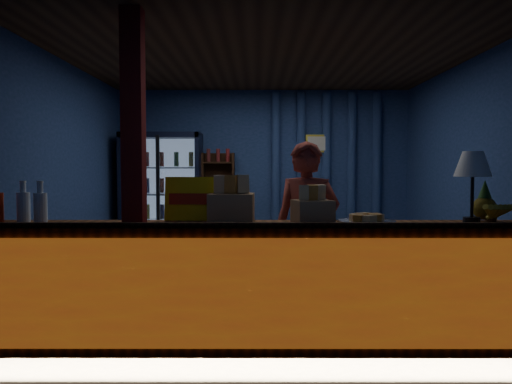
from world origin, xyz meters
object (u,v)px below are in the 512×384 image
(pastry_tray, at_px, (367,220))
(table_lamp, at_px, (473,167))
(shopkeeper, at_px, (306,233))
(green_chair, at_px, (309,243))

(pastry_tray, bearing_deg, table_lamp, 4.13)
(shopkeeper, distance_m, pastry_tray, 0.67)
(pastry_tray, bearing_deg, green_chair, 91.84)
(green_chair, relative_size, table_lamp, 1.11)
(pastry_tray, distance_m, table_lamp, 0.94)
(shopkeeper, bearing_deg, green_chair, 103.24)
(green_chair, bearing_deg, table_lamp, 93.28)
(green_chair, height_order, table_lamp, table_lamp)
(green_chair, xyz_separation_m, pastry_tray, (0.11, -3.30, 0.69))
(green_chair, xyz_separation_m, table_lamp, (0.95, -3.24, 1.11))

